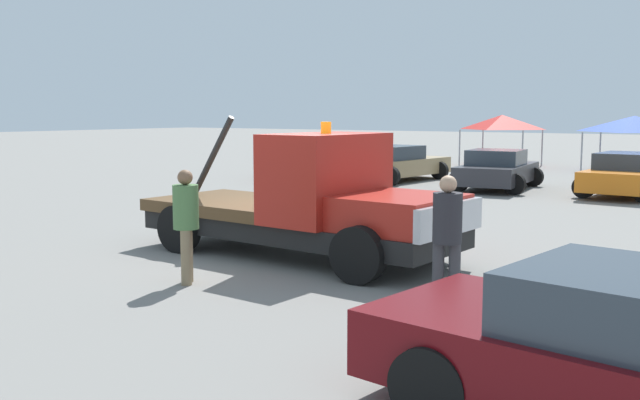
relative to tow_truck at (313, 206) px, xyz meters
The scene contains 11 objects.
ground_plane 1.02m from the tow_truck, behind, with size 160.00×160.00×0.00m, color gray.
tow_truck is the anchor object (origin of this frame).
person_near_truck 3.57m from the tow_truck, 26.09° to the right, with size 0.39×0.39×1.75m.
person_at_hood 2.64m from the tow_truck, 102.13° to the right, with size 0.38×0.38×1.72m.
parked_car_maroon 15.66m from the tow_truck, 124.51° to the left, with size 2.95×4.99×1.34m.
parked_car_tan 14.64m from the tow_truck, 111.97° to the left, with size 2.87×5.06×1.34m.
parked_car_charcoal 12.95m from the tow_truck, 95.63° to the left, with size 2.77×4.41×1.34m.
parked_car_orange 13.71m from the tow_truck, 78.45° to the left, with size 2.61×4.94×1.34m.
canopy_tent_red 23.56m from the tow_truck, 101.54° to the left, with size 3.08×3.08×2.46m.
canopy_tent_blue 22.86m from the tow_truck, 86.94° to the left, with size 3.52×3.52×2.43m.
traffic_cone 5.21m from the tow_truck, 90.89° to the left, with size 0.40×0.40×0.55m.
Camera 1 is at (7.31, -10.27, 2.57)m, focal length 40.00 mm.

